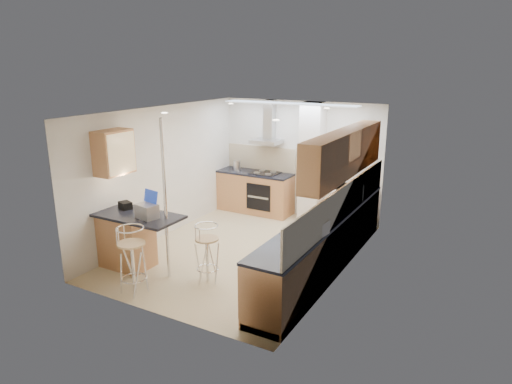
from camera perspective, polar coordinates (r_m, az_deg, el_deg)
The scene contains 16 objects.
ground at distance 8.26m, azimuth -1.44°, elevation -7.42°, with size 4.80×4.80×0.00m, color #CFB78A.
room_shell at distance 7.95m, azimuth 1.88°, elevation 3.34°, with size 3.64×4.84×2.51m.
right_counter at distance 7.49m, azimuth 8.55°, elevation -6.29°, with size 0.63×4.40×0.92m.
back_counter at distance 10.27m, azimuth -0.10°, elevation 0.02°, with size 1.70×0.63×0.92m.
peninsula at distance 7.64m, azimuth -14.42°, elevation -6.05°, with size 1.47×0.72×0.94m.
microwave at distance 7.93m, azimuth 11.38°, elevation -0.47°, with size 0.56×0.38×0.31m, color silver.
laptop at distance 7.25m, azimuth -13.49°, elevation -2.34°, with size 0.33×0.24×0.22m, color #95979C.
bag at distance 7.82m, azimuth -16.02°, elevation -1.61°, with size 0.22×0.16×0.12m, color black.
bar_stool_near at distance 6.89m, azimuth -15.18°, elevation -8.24°, with size 0.42×0.42×1.03m, color tan, non-canonical shape.
bar_stool_end at distance 7.05m, azimuth -6.13°, elevation -7.61°, with size 0.38×0.38×0.93m, color tan, non-canonical shape.
jar_a at distance 7.74m, azimuth 9.31°, elevation -1.24°, with size 0.12×0.12×0.19m, color beige.
jar_b at distance 8.46m, azimuth 12.47°, elevation -0.10°, with size 0.11×0.11×0.14m, color beige.
jar_c at distance 7.16m, azimuth 9.54°, elevation -2.53°, with size 0.14×0.14×0.22m, color #BEBB98.
jar_d at distance 6.25m, azimuth 3.93°, elevation -5.44°, with size 0.10×0.10×0.15m, color silver.
bread_bin at distance 6.49m, azimuth 7.37°, elevation -4.52°, with size 0.29×0.37×0.20m, color beige.
kettle at distance 10.33m, azimuth -2.39°, elevation 3.36°, with size 0.16×0.16×0.23m, color #B4B6B9.
Camera 1 is at (3.86, -6.54, 3.26)m, focal length 32.00 mm.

